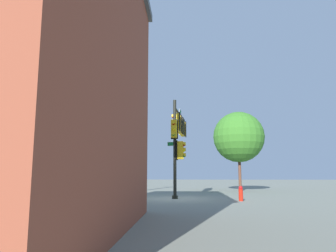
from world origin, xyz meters
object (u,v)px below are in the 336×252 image
object	(u,v)px
utility_pole	(105,134)
signal_pole_assembly	(179,132)
fire_hydrant	(241,194)
tree_near	(239,137)
brick_building	(32,72)

from	to	relation	value
utility_pole	signal_pole_assembly	bearing A→B (deg)	-99.12
fire_hydrant	tree_near	xyz separation A→B (m)	(9.84, -1.66, 4.30)
utility_pole	fire_hydrant	world-z (taller)	utility_pole
brick_building	tree_near	bearing A→B (deg)	-23.98
fire_hydrant	brick_building	world-z (taller)	brick_building
utility_pole	brick_building	distance (m)	14.13
utility_pole	tree_near	bearing A→B (deg)	-60.49
signal_pole_assembly	utility_pole	xyz separation A→B (m)	(0.85, 5.29, 0.01)
utility_pole	tree_near	world-z (taller)	utility_pole
fire_hydrant	tree_near	bearing A→B (deg)	-9.58
utility_pole	tree_near	distance (m)	12.04
tree_near	brick_building	bearing A→B (deg)	156.02
utility_pole	fire_hydrant	bearing A→B (deg)	-113.96
signal_pole_assembly	tree_near	bearing A→B (deg)	-37.40
tree_near	signal_pole_assembly	bearing A→B (deg)	142.60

